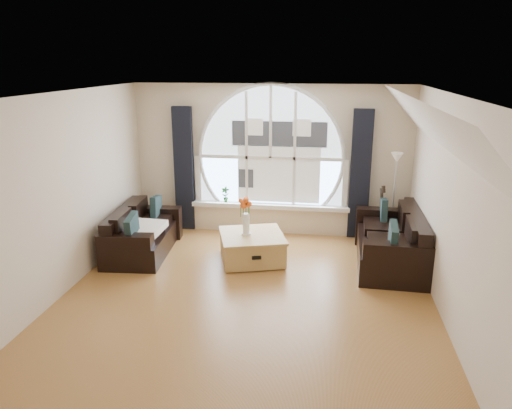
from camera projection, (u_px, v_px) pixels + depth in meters
name	position (u px, v px, depth m)	size (l,w,h in m)	color
ground	(246.00, 297.00, 6.59)	(5.00, 5.50, 0.01)	brown
ceiling	(245.00, 94.00, 5.82)	(5.00, 5.50, 0.01)	silver
wall_back	(271.00, 160.00, 8.81)	(5.00, 0.01, 2.70)	beige
wall_front	(185.00, 305.00, 3.60)	(5.00, 0.01, 2.70)	beige
wall_left	(63.00, 194.00, 6.55)	(0.01, 5.50, 2.70)	beige
wall_right	(450.00, 210.00, 5.86)	(0.01, 5.50, 2.70)	beige
attic_slope	(433.00, 127.00, 5.61)	(0.92, 5.50, 0.72)	silver
arched_window	(271.00, 145.00, 8.70)	(2.60, 0.06, 2.15)	silver
window_sill	(270.00, 206.00, 8.96)	(2.90, 0.22, 0.08)	white
window_frame	(270.00, 145.00, 8.68)	(2.76, 0.08, 2.15)	white
neighbor_house	(279.00, 152.00, 8.71)	(1.70, 0.02, 1.50)	silver
curtain_left	(184.00, 169.00, 8.98)	(0.35, 0.12, 2.30)	black
curtain_right	(360.00, 175.00, 8.53)	(0.35, 0.12, 2.30)	black
sofa_left	(143.00, 230.00, 8.01)	(0.84, 1.68, 0.74)	black
sofa_right	(390.00, 240.00, 7.56)	(0.95, 1.90, 0.85)	black
coffee_chest	(252.00, 246.00, 7.75)	(0.98, 0.98, 0.48)	#AC8647
throw_blanket	(146.00, 228.00, 7.80)	(0.55, 0.55, 0.10)	silver
vase_flowers	(246.00, 211.00, 7.57)	(0.24, 0.24, 0.70)	white
floor_lamp	(394.00, 199.00, 8.36)	(0.24, 0.24, 1.60)	#B2B2B2
guitar	(381.00, 214.00, 8.42)	(0.36, 0.24, 1.06)	brown
potted_plant	(225.00, 194.00, 9.02)	(0.15, 0.10, 0.29)	#1E6023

